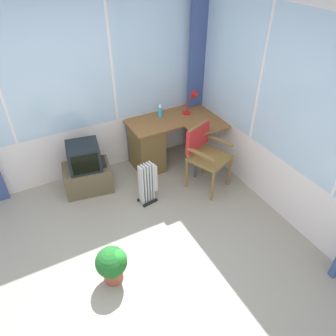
{
  "coord_description": "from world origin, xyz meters",
  "views": [
    {
      "loc": [
        -0.61,
        -2.05,
        3.01
      ],
      "look_at": [
        0.75,
        0.5,
        0.83
      ],
      "focal_mm": 33.95,
      "sensor_mm": 36.0,
      "label": 1
    }
  ],
  "objects_px": {
    "desk": "(151,144)",
    "wooden_armchair": "(203,148)",
    "desk_lamp": "(193,99)",
    "spray_bottle": "(160,110)",
    "tv_on_stand": "(87,170)",
    "potted_plant": "(112,263)",
    "tv_remote": "(207,126)",
    "space_heater": "(148,183)"
  },
  "relations": [
    {
      "from": "tv_remote",
      "to": "space_heater",
      "type": "relative_size",
      "value": 0.24
    },
    {
      "from": "tv_remote",
      "to": "space_heater",
      "type": "xyz_separation_m",
      "value": [
        -1.07,
        -0.27,
        -0.44
      ]
    },
    {
      "from": "spray_bottle",
      "to": "potted_plant",
      "type": "xyz_separation_m",
      "value": [
        -1.48,
        -1.8,
        -0.59
      ]
    },
    {
      "from": "desk_lamp",
      "to": "tv_on_stand",
      "type": "relative_size",
      "value": 0.49
    },
    {
      "from": "desk_lamp",
      "to": "tv_on_stand",
      "type": "distance_m",
      "value": 1.87
    },
    {
      "from": "desk",
      "to": "space_heater",
      "type": "xyz_separation_m",
      "value": [
        -0.38,
        -0.71,
        -0.09
      ]
    },
    {
      "from": "wooden_armchair",
      "to": "space_heater",
      "type": "bearing_deg",
      "value": 179.97
    },
    {
      "from": "desk",
      "to": "spray_bottle",
      "type": "relative_size",
      "value": 6.03
    },
    {
      "from": "desk",
      "to": "wooden_armchair",
      "type": "height_order",
      "value": "wooden_armchair"
    },
    {
      "from": "desk",
      "to": "space_heater",
      "type": "distance_m",
      "value": 0.81
    },
    {
      "from": "desk",
      "to": "tv_remote",
      "type": "height_order",
      "value": "tv_remote"
    },
    {
      "from": "spray_bottle",
      "to": "potted_plant",
      "type": "relative_size",
      "value": 0.48
    },
    {
      "from": "spray_bottle",
      "to": "space_heater",
      "type": "xyz_separation_m",
      "value": [
        -0.62,
        -0.85,
        -0.54
      ]
    },
    {
      "from": "tv_remote",
      "to": "tv_on_stand",
      "type": "relative_size",
      "value": 0.2
    },
    {
      "from": "tv_remote",
      "to": "space_heater",
      "type": "distance_m",
      "value": 1.19
    },
    {
      "from": "desk_lamp",
      "to": "tv_remote",
      "type": "height_order",
      "value": "desk_lamp"
    },
    {
      "from": "tv_remote",
      "to": "spray_bottle",
      "type": "relative_size",
      "value": 0.69
    },
    {
      "from": "desk",
      "to": "tv_on_stand",
      "type": "bearing_deg",
      "value": -175.78
    },
    {
      "from": "desk_lamp",
      "to": "spray_bottle",
      "type": "height_order",
      "value": "desk_lamp"
    },
    {
      "from": "space_heater",
      "to": "desk_lamp",
      "type": "bearing_deg",
      "value": 32.49
    },
    {
      "from": "tv_on_stand",
      "to": "space_heater",
      "type": "bearing_deg",
      "value": -44.51
    },
    {
      "from": "tv_remote",
      "to": "potted_plant",
      "type": "distance_m",
      "value": 2.33
    },
    {
      "from": "desk_lamp",
      "to": "wooden_armchair",
      "type": "distance_m",
      "value": 0.84
    },
    {
      "from": "wooden_armchair",
      "to": "desk_lamp",
      "type": "bearing_deg",
      "value": 69.97
    },
    {
      "from": "space_heater",
      "to": "potted_plant",
      "type": "relative_size",
      "value": 1.37
    },
    {
      "from": "wooden_armchair",
      "to": "tv_on_stand",
      "type": "bearing_deg",
      "value": 156.89
    },
    {
      "from": "space_heater",
      "to": "desk",
      "type": "bearing_deg",
      "value": 61.9
    },
    {
      "from": "tv_on_stand",
      "to": "potted_plant",
      "type": "xyz_separation_m",
      "value": [
        -0.21,
        -1.59,
        -0.06
      ]
    },
    {
      "from": "desk",
      "to": "wooden_armchair",
      "type": "relative_size",
      "value": 1.4
    },
    {
      "from": "spray_bottle",
      "to": "space_heater",
      "type": "height_order",
      "value": "spray_bottle"
    },
    {
      "from": "spray_bottle",
      "to": "tv_remote",
      "type": "bearing_deg",
      "value": -52.5
    },
    {
      "from": "space_heater",
      "to": "potted_plant",
      "type": "distance_m",
      "value": 1.28
    },
    {
      "from": "wooden_armchair",
      "to": "tv_on_stand",
      "type": "height_order",
      "value": "wooden_armchair"
    },
    {
      "from": "desk_lamp",
      "to": "tv_on_stand",
      "type": "height_order",
      "value": "desk_lamp"
    },
    {
      "from": "tv_on_stand",
      "to": "potted_plant",
      "type": "relative_size",
      "value": 1.66
    },
    {
      "from": "tv_remote",
      "to": "tv_on_stand",
      "type": "distance_m",
      "value": 1.81
    },
    {
      "from": "spray_bottle",
      "to": "potted_plant",
      "type": "distance_m",
      "value": 2.4
    },
    {
      "from": "desk",
      "to": "desk_lamp",
      "type": "distance_m",
      "value": 0.93
    },
    {
      "from": "desk",
      "to": "potted_plant",
      "type": "bearing_deg",
      "value": -126.63
    },
    {
      "from": "desk_lamp",
      "to": "spray_bottle",
      "type": "relative_size",
      "value": 1.71
    },
    {
      "from": "tv_remote",
      "to": "space_heater",
      "type": "height_order",
      "value": "tv_remote"
    },
    {
      "from": "desk",
      "to": "spray_bottle",
      "type": "distance_m",
      "value": 0.53
    }
  ]
}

